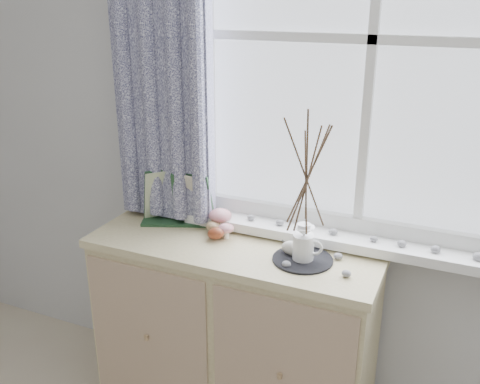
{
  "coord_description": "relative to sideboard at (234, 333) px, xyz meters",
  "views": [
    {
      "loc": [
        0.66,
        -0.02,
        1.81
      ],
      "look_at": [
        -0.1,
        1.7,
        1.1
      ],
      "focal_mm": 40.0,
      "sensor_mm": 36.0,
      "label": 1
    }
  ],
  "objects": [
    {
      "name": "wooden_eggs",
      "position": [
        -0.12,
        0.07,
        0.45
      ],
      "size": [
        0.14,
        0.18,
        0.08
      ],
      "color": "tan",
      "rests_on": "sideboard"
    },
    {
      "name": "twig_pitcher",
      "position": [
        0.3,
        -0.02,
        0.77
      ],
      "size": [
        0.26,
        0.26,
        0.61
      ],
      "rotation": [
        0.0,
        0.0,
        0.22
      ],
      "color": "white",
      "rests_on": "crocheted_doily"
    },
    {
      "name": "botanical_book",
      "position": [
        -0.31,
        0.07,
        0.55
      ],
      "size": [
        0.38,
        0.25,
        0.25
      ],
      "primitive_type": null,
      "rotation": [
        0.0,
        0.0,
        0.38
      ],
      "color": "#1F4225",
      "rests_on": "sideboard"
    },
    {
      "name": "sideboard_pebbles",
      "position": [
        0.33,
        0.01,
        0.44
      ],
      "size": [
        0.33,
        0.23,
        0.02
      ],
      "color": "#9B9B9D",
      "rests_on": "sideboard"
    },
    {
      "name": "crocheted_doily",
      "position": [
        0.3,
        -0.02,
        0.43
      ],
      "size": [
        0.23,
        0.23,
        0.01
      ],
      "primitive_type": "cylinder",
      "color": "black",
      "rests_on": "sideboard"
    },
    {
      "name": "songbird_figurine",
      "position": [
        0.25,
        0.01,
        0.46
      ],
      "size": [
        0.13,
        0.07,
        0.07
      ],
      "primitive_type": null,
      "rotation": [
        0.0,
        0.0,
        -0.09
      ],
      "color": "beige",
      "rests_on": "sideboard"
    },
    {
      "name": "toadstool_cluster",
      "position": [
        -0.1,
        0.09,
        0.48
      ],
      "size": [
        0.14,
        0.15,
        0.09
      ],
      "color": "white",
      "rests_on": "sideboard"
    },
    {
      "name": "sideboard",
      "position": [
        0.0,
        0.0,
        0.0
      ],
      "size": [
        1.2,
        0.45,
        0.85
      ],
      "color": "beige",
      "rests_on": "ground"
    }
  ]
}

